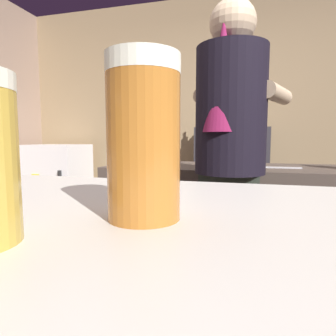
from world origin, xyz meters
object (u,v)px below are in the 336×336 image
at_px(mini_fridge, 59,186).
at_px(pint_glass_far, 144,139).
at_px(chefs_knife, 280,168).
at_px(bottle_soy, 229,120).
at_px(bottle_olive_oil, 204,120).
at_px(bartender, 229,155).
at_px(bottle_vinegar, 261,119).
at_px(mixing_bowl, 218,161).

xyz_separation_m(mini_fridge, pint_glass_far, (2.11, -2.78, 0.59)).
bearing_deg(chefs_knife, bottle_soy, 103.20).
height_order(pint_glass_far, bottle_olive_oil, bottle_olive_oil).
bearing_deg(pint_glass_far, chefs_knife, 79.35).
relative_size(bartender, bottle_vinegar, 7.97).
bearing_deg(mixing_bowl, mini_fridge, 151.36).
height_order(chefs_knife, bottle_vinegar, bottle_vinegar).
height_order(mixing_bowl, bottle_olive_oil, bottle_olive_oil).
height_order(mixing_bowl, pint_glass_far, pint_glass_far).
xyz_separation_m(bottle_olive_oil, bottle_vinegar, (0.59, -0.04, -0.00)).
xyz_separation_m(mini_fridge, chefs_knife, (2.41, -1.19, 0.41)).
bearing_deg(mixing_bowl, pint_glass_far, -87.26).
height_order(bottle_soy, bottle_vinegar, bottle_vinegar).
bearing_deg(bartender, mini_fridge, 73.01).
relative_size(mini_fridge, chefs_knife, 4.25).
relative_size(mini_fridge, mixing_bowl, 5.37).
height_order(mini_fridge, bottle_olive_oil, bottle_olive_oil).
xyz_separation_m(mini_fridge, bottle_vinegar, (2.35, 0.11, 0.79)).
height_order(mini_fridge, mixing_bowl, mini_fridge).
bearing_deg(bottle_olive_oil, pint_glass_far, -83.11).
distance_m(bottle_soy, bottle_vinegar, 0.32).
distance_m(mini_fridge, bottle_soy, 2.18).
bearing_deg(chefs_knife, bottle_vinegar, 89.54).
relative_size(pint_glass_far, bottle_vinegar, 0.71).
relative_size(chefs_knife, pint_glass_far, 1.54).
bearing_deg(bottle_olive_oil, mini_fridge, -175.20).
bearing_deg(bartender, pint_glass_far, -160.97).
xyz_separation_m(chefs_knife, bottle_vinegar, (-0.06, 1.30, 0.37)).
height_order(bottle_soy, bottle_olive_oil, bottle_olive_oil).
bearing_deg(bottle_vinegar, pint_glass_far, -94.73).
xyz_separation_m(bartender, chefs_knife, (0.28, 0.41, -0.09)).
distance_m(mini_fridge, chefs_knife, 2.72).
distance_m(mini_fridge, bartender, 2.71).
distance_m(mini_fridge, pint_glass_far, 3.54).
bearing_deg(mini_fridge, bottle_olive_oil, 4.80).
distance_m(pint_glass_far, bottle_soy, 2.89).
distance_m(mixing_bowl, bottle_olive_oil, 1.33).
xyz_separation_m(pint_glass_far, bottle_soy, (-0.08, 2.89, 0.18)).
xyz_separation_m(chefs_knife, bottle_olive_oil, (-0.65, 1.34, 0.38)).
distance_m(bartender, bottle_vinegar, 1.75).
distance_m(mini_fridge, bottle_vinegar, 2.48).
relative_size(pint_glass_far, bottle_soy, 0.82).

